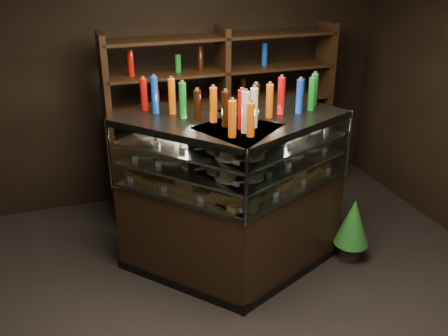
{
  "coord_description": "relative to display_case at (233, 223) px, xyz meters",
  "views": [
    {
      "loc": [
        -1.19,
        -2.89,
        2.74
      ],
      "look_at": [
        -0.01,
        0.6,
        1.1
      ],
      "focal_mm": 40.0,
      "sensor_mm": 36.0,
      "label": 1
    }
  ],
  "objects": [
    {
      "name": "room_shell",
      "position": [
        -0.12,
        -0.74,
        1.45
      ],
      "size": [
        5.02,
        5.02,
        3.01
      ],
      "color": "black",
      "rests_on": "ground"
    },
    {
      "name": "potted_conifer",
      "position": [
        1.12,
        -0.19,
        -0.09
      ],
      "size": [
        0.33,
        0.33,
        0.7
      ],
      "rotation": [
        0.0,
        0.0,
        0.09
      ],
      "color": "black",
      "rests_on": "ground"
    },
    {
      "name": "back_shelving",
      "position": [
        0.34,
        1.31,
        0.12
      ],
      "size": [
        2.52,
        0.44,
        2.0
      ],
      "rotation": [
        0.0,
        0.0,
        0.01
      ],
      "color": "black",
      "rests_on": "ground"
    },
    {
      "name": "ground",
      "position": [
        -0.12,
        -0.74,
        -0.49
      ],
      "size": [
        5.0,
        5.0,
        0.0
      ],
      "primitive_type": "plane",
      "color": "black",
      "rests_on": "ground"
    },
    {
      "name": "food_display",
      "position": [
        -0.0,
        -0.0,
        0.62
      ],
      "size": [
        1.72,
        1.02,
        0.45
      ],
      "color": "#C29345",
      "rests_on": "display_case"
    },
    {
      "name": "bottles_top",
      "position": [
        0.0,
        0.0,
        1.1
      ],
      "size": [
        1.55,
        0.88,
        0.3
      ],
      "color": "black",
      "rests_on": "display_case"
    },
    {
      "name": "display_case",
      "position": [
        0.0,
        0.0,
        0.0
      ],
      "size": [
        2.07,
        1.45,
        1.46
      ],
      "rotation": [
        0.0,
        0.0,
        -0.21
      ],
      "color": "black",
      "rests_on": "ground"
    }
  ]
}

